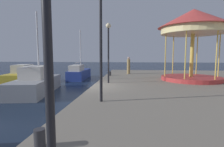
% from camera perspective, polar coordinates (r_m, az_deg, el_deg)
% --- Properties ---
extents(ground_plane, '(120.00, 120.00, 0.00)m').
position_cam_1_polar(ground_plane, '(11.62, -6.38, -7.85)').
color(ground_plane, '#162338').
extents(quay_dock, '(14.70, 25.37, 0.80)m').
position_cam_1_polar(quay_dock, '(12.30, 29.53, -5.92)').
color(quay_dock, gray).
rests_on(quay_dock, ground).
extents(motorboat_yellow, '(2.78, 5.65, 1.82)m').
position_cam_1_polar(motorboat_yellow, '(20.21, -27.16, -0.61)').
color(motorboat_yellow, gold).
rests_on(motorboat_yellow, ground).
extents(sailboat_grey, '(3.03, 6.03, 6.04)m').
position_cam_1_polar(sailboat_grey, '(14.09, -23.60, -2.75)').
color(sailboat_grey, gray).
rests_on(sailboat_grey, ground).
extents(sailboat_blue, '(1.96, 5.43, 5.86)m').
position_cam_1_polar(sailboat_blue, '(20.91, -10.73, 0.11)').
color(sailboat_blue, navy).
rests_on(sailboat_blue, ground).
extents(carousel, '(5.35, 5.35, 5.50)m').
position_cam_1_polar(carousel, '(15.21, 25.05, 13.46)').
color(carousel, '#B23333').
rests_on(carousel, quay_dock).
extents(lamp_post_mid_promenade, '(0.36, 0.36, 4.60)m').
position_cam_1_polar(lamp_post_mid_promenade, '(7.41, -3.71, 14.90)').
color(lamp_post_mid_promenade, black).
rests_on(lamp_post_mid_promenade, quay_dock).
extents(lamp_post_far_end, '(0.36, 0.36, 4.21)m').
position_cam_1_polar(lamp_post_far_end, '(12.42, -1.20, 10.20)').
color(lamp_post_far_end, black).
rests_on(lamp_post_far_end, quay_dock).
extents(bollard_center, '(0.24, 0.24, 0.40)m').
position_cam_1_polar(bollard_center, '(4.27, -22.62, -18.94)').
color(bollard_center, '#2D2D33').
rests_on(bollard_center, quay_dock).
extents(bollard_south, '(0.24, 0.24, 0.40)m').
position_cam_1_polar(bollard_south, '(17.03, -0.70, -0.00)').
color(bollard_south, '#2D2D33').
rests_on(bollard_south, quay_dock).
extents(person_mid_promenade, '(0.34, 0.34, 1.81)m').
position_cam_1_polar(person_mid_promenade, '(18.67, 5.44, 2.49)').
color(person_mid_promenade, '#937A4C').
rests_on(person_mid_promenade, quay_dock).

